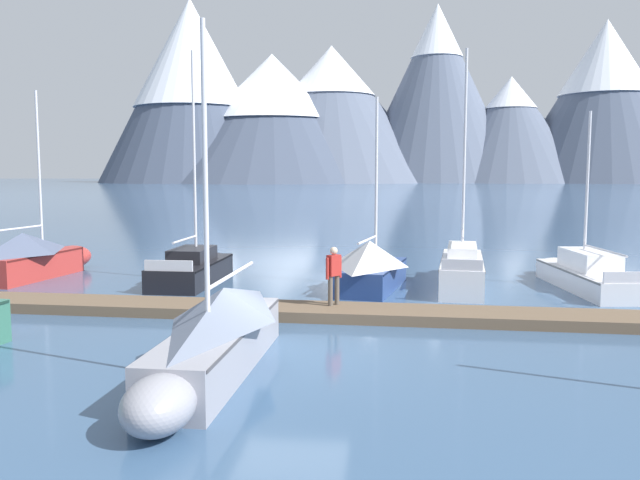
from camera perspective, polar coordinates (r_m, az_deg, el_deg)
ground_plane at (r=14.96m, az=-2.48°, el=-10.06°), size 700.00×700.00×0.00m
mountain_west_summit at (r=259.38m, az=-11.17°, el=13.17°), size 69.81×69.81×68.89m
mountain_central_massif at (r=255.87m, az=-4.19°, el=10.85°), size 92.50×92.50×48.66m
mountain_shoulder_ridge at (r=262.95m, az=0.99°, el=11.08°), size 90.40×90.40×53.19m
mountain_east_summit at (r=263.32m, az=10.11°, el=12.58°), size 63.76×63.76×68.14m
mountain_rear_spur at (r=261.87m, az=16.25°, el=9.30°), size 61.57×61.57×39.82m
mountain_north_horn at (r=271.67m, az=23.56°, el=11.32°), size 69.67×69.67×60.22m
dock at (r=18.77m, az=-0.65°, el=-6.28°), size 27.27×2.86×0.30m
sailboat_nearest_berth at (r=27.93m, az=-23.60°, el=-1.29°), size 2.46×6.07×7.28m
sailboat_mid_dock_port at (r=25.21m, az=-10.76°, el=-2.31°), size 1.96×6.18×8.56m
sailboat_mid_dock_starboard at (r=13.63m, az=-9.09°, el=-8.21°), size 1.70×7.22×6.98m
sailboat_far_berth at (r=23.28m, az=4.62°, el=-2.21°), size 2.69×5.68×6.76m
sailboat_outer_slip at (r=24.40m, az=12.27°, el=-2.37°), size 2.08×7.02×8.59m
sailboat_end_of_dock at (r=25.27m, az=22.07°, el=-2.69°), size 2.52×7.19×6.25m
person_on_dock at (r=18.75m, az=1.21°, el=-2.82°), size 0.42×0.46×1.69m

